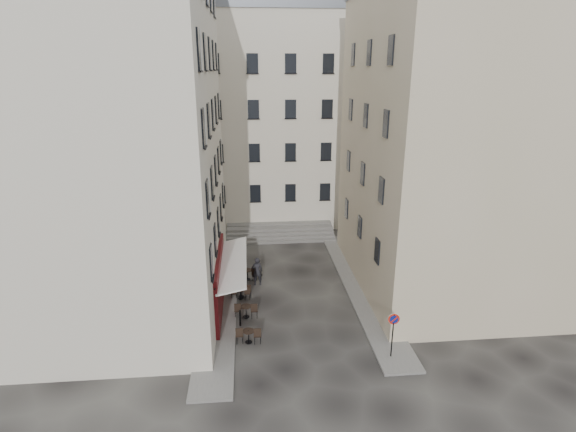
{
  "coord_description": "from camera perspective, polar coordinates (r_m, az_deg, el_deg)",
  "views": [
    {
      "loc": [
        -2.58,
        -23.01,
        13.71
      ],
      "look_at": [
        -0.12,
        4.0,
        4.71
      ],
      "focal_mm": 28.0,
      "sensor_mm": 36.0,
      "label": 1
    }
  ],
  "objects": [
    {
      "name": "bollard_mid",
      "position": [
        28.73,
        -6.04,
        -9.08
      ],
      "size": [
        0.12,
        0.12,
        0.98
      ],
      "color": "black",
      "rests_on": "ground"
    },
    {
      "name": "bistro_table_d",
      "position": [
        28.58,
        -5.98,
        -9.4
      ],
      "size": [
        1.26,
        0.59,
        0.89
      ],
      "color": "black",
      "rests_on": "ground"
    },
    {
      "name": "bollard_near",
      "position": [
        25.67,
        -6.11,
        -12.67
      ],
      "size": [
        0.12,
        0.12,
        0.98
      ],
      "color": "black",
      "rests_on": "ground"
    },
    {
      "name": "pedestrian",
      "position": [
        29.78,
        -3.94,
        -7.02
      ],
      "size": [
        0.76,
        0.54,
        1.94
      ],
      "primitive_type": "imported",
      "rotation": [
        0.0,
        0.0,
        3.26
      ],
      "color": "black",
      "rests_on": "ground"
    },
    {
      "name": "building_left",
      "position": [
        27.4,
        -22.31,
        9.88
      ],
      "size": [
        12.2,
        16.2,
        20.6
      ],
      "color": "beige",
      "rests_on": "ground"
    },
    {
      "name": "ground",
      "position": [
        26.91,
        1.04,
        -12.28
      ],
      "size": [
        90.0,
        90.0,
        0.0
      ],
      "primitive_type": "plane",
      "color": "black",
      "rests_on": "ground"
    },
    {
      "name": "building_back",
      "position": [
        42.27,
        -3.11,
        12.35
      ],
      "size": [
        18.2,
        10.2,
        18.6
      ],
      "color": "beige",
      "rests_on": "ground"
    },
    {
      "name": "cafe_storefront",
      "position": [
        26.83,
        -8.46,
        -8.04
      ],
      "size": [
        1.74,
        7.3,
        3.5
      ],
      "color": "#45090E",
      "rests_on": "ground"
    },
    {
      "name": "bollard_far",
      "position": [
        31.88,
        -5.98,
        -6.19
      ],
      "size": [
        0.12,
        0.12,
        0.98
      ],
      "color": "black",
      "rests_on": "ground"
    },
    {
      "name": "bistro_table_c",
      "position": [
        28.38,
        -6.05,
        -9.69
      ],
      "size": [
        1.17,
        0.55,
        0.82
      ],
      "color": "black",
      "rests_on": "ground"
    },
    {
      "name": "stone_steps",
      "position": [
        38.08,
        -1.0,
        -2.11
      ],
      "size": [
        9.0,
        3.15,
        0.8
      ],
      "color": "#63605E",
      "rests_on": "ground"
    },
    {
      "name": "no_parking_sign",
      "position": [
        22.94,
        13.22,
        -13.58
      ],
      "size": [
        0.57,
        0.11,
        2.49
      ],
      "rotation": [
        0.0,
        0.0,
        -0.06
      ],
      "color": "black",
      "rests_on": "ground"
    },
    {
      "name": "sidewalk_right",
      "position": [
        30.22,
        9.03,
        -8.75
      ],
      "size": [
        2.0,
        18.0,
        0.12
      ],
      "primitive_type": "cube",
      "color": "slate",
      "rests_on": "ground"
    },
    {
      "name": "bistro_table_e",
      "position": [
        30.68,
        -5.17,
        -7.28
      ],
      "size": [
        1.33,
        0.63,
        0.94
      ],
      "color": "black",
      "rests_on": "ground"
    },
    {
      "name": "bistro_table_a",
      "position": [
        24.26,
        -5.04,
        -14.81
      ],
      "size": [
        1.31,
        0.62,
        0.92
      ],
      "color": "black",
      "rests_on": "ground"
    },
    {
      "name": "bistro_table_b",
      "position": [
        26.41,
        -5.36,
        -11.81
      ],
      "size": [
        1.33,
        0.62,
        0.93
      ],
      "color": "black",
      "rests_on": "ground"
    },
    {
      "name": "building_right",
      "position": [
        29.89,
        21.06,
        8.68
      ],
      "size": [
        12.2,
        14.2,
        18.6
      ],
      "color": "#BCAE8C",
      "rests_on": "ground"
    },
    {
      "name": "sidewalk_left",
      "position": [
        30.33,
        -8.37,
        -8.61
      ],
      "size": [
        2.0,
        22.0,
        0.12
      ],
      "primitive_type": "cube",
      "color": "slate",
      "rests_on": "ground"
    }
  ]
}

